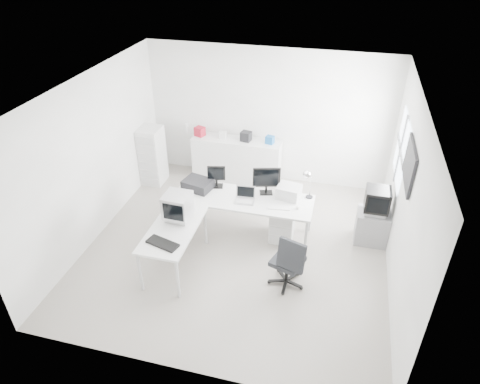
% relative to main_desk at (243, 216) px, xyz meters
% --- Properties ---
extents(floor, '(5.00, 5.00, 0.01)m').
position_rel_main_desk_xyz_m(floor, '(-0.00, -0.41, -0.38)').
color(floor, '#B7B0A4').
rests_on(floor, ground).
extents(ceiling, '(5.00, 5.00, 0.01)m').
position_rel_main_desk_xyz_m(ceiling, '(-0.00, -0.41, 2.42)').
color(ceiling, white).
rests_on(ceiling, back_wall).
extents(back_wall, '(5.00, 0.02, 2.80)m').
position_rel_main_desk_xyz_m(back_wall, '(-0.00, 2.09, 1.02)').
color(back_wall, white).
rests_on(back_wall, floor).
extents(left_wall, '(0.02, 5.00, 2.80)m').
position_rel_main_desk_xyz_m(left_wall, '(-2.50, -0.41, 1.02)').
color(left_wall, white).
rests_on(left_wall, floor).
extents(right_wall, '(0.02, 5.00, 2.80)m').
position_rel_main_desk_xyz_m(right_wall, '(2.50, -0.41, 1.02)').
color(right_wall, white).
rests_on(right_wall, floor).
extents(window, '(0.02, 1.20, 1.10)m').
position_rel_main_desk_xyz_m(window, '(2.48, 0.79, 1.23)').
color(window, white).
rests_on(window, right_wall).
extents(wall_picture, '(0.04, 0.90, 0.60)m').
position_rel_main_desk_xyz_m(wall_picture, '(2.47, -0.31, 1.52)').
color(wall_picture, black).
rests_on(wall_picture, right_wall).
extents(main_desk, '(2.40, 0.80, 0.75)m').
position_rel_main_desk_xyz_m(main_desk, '(0.00, 0.00, 0.00)').
color(main_desk, silver).
rests_on(main_desk, floor).
extents(side_desk, '(0.70, 1.40, 0.75)m').
position_rel_main_desk_xyz_m(side_desk, '(-0.85, -1.10, 0.00)').
color(side_desk, silver).
rests_on(side_desk, floor).
extents(drawer_pedestal, '(0.40, 0.50, 0.60)m').
position_rel_main_desk_xyz_m(drawer_pedestal, '(0.70, 0.05, -0.08)').
color(drawer_pedestal, silver).
rests_on(drawer_pedestal, floor).
extents(inkjet_printer, '(0.56, 0.48, 0.17)m').
position_rel_main_desk_xyz_m(inkjet_printer, '(-0.85, 0.10, 0.46)').
color(inkjet_printer, black).
rests_on(inkjet_printer, main_desk).
extents(lcd_monitor_small, '(0.35, 0.25, 0.40)m').
position_rel_main_desk_xyz_m(lcd_monitor_small, '(-0.55, 0.25, 0.57)').
color(lcd_monitor_small, black).
rests_on(lcd_monitor_small, main_desk).
extents(lcd_monitor_large, '(0.51, 0.31, 0.49)m').
position_rel_main_desk_xyz_m(lcd_monitor_large, '(0.35, 0.25, 0.62)').
color(lcd_monitor_large, black).
rests_on(lcd_monitor_large, main_desk).
extents(laptop, '(0.32, 0.33, 0.20)m').
position_rel_main_desk_xyz_m(laptop, '(0.05, -0.10, 0.47)').
color(laptop, '#B7B7BA').
rests_on(laptop, main_desk).
extents(white_keyboard, '(0.38, 0.16, 0.02)m').
position_rel_main_desk_xyz_m(white_keyboard, '(0.65, -0.15, 0.38)').
color(white_keyboard, silver).
rests_on(white_keyboard, main_desk).
extents(white_mouse, '(0.06, 0.06, 0.06)m').
position_rel_main_desk_xyz_m(white_mouse, '(0.95, -0.10, 0.41)').
color(white_mouse, silver).
rests_on(white_mouse, main_desk).
extents(laser_printer, '(0.43, 0.39, 0.22)m').
position_rel_main_desk_xyz_m(laser_printer, '(0.75, 0.22, 0.49)').
color(laser_printer, '#B8B8B8').
rests_on(laser_printer, main_desk).
extents(desk_lamp, '(0.18, 0.18, 0.52)m').
position_rel_main_desk_xyz_m(desk_lamp, '(1.10, 0.30, 0.63)').
color(desk_lamp, silver).
rests_on(desk_lamp, main_desk).
extents(crt_monitor, '(0.38, 0.38, 0.43)m').
position_rel_main_desk_xyz_m(crt_monitor, '(-0.85, -0.85, 0.59)').
color(crt_monitor, '#B7B7BA').
rests_on(crt_monitor, side_desk).
extents(black_keyboard, '(0.53, 0.33, 0.03)m').
position_rel_main_desk_xyz_m(black_keyboard, '(-0.85, -1.50, 0.39)').
color(black_keyboard, black).
rests_on(black_keyboard, side_desk).
extents(office_chair, '(0.72, 0.72, 0.98)m').
position_rel_main_desk_xyz_m(office_chair, '(0.96, -1.07, 0.12)').
color(office_chair, '#232427').
rests_on(office_chair, floor).
extents(tv_cabinet, '(0.55, 0.45, 0.60)m').
position_rel_main_desk_xyz_m(tv_cabinet, '(2.22, 0.34, -0.08)').
color(tv_cabinet, gray).
rests_on(tv_cabinet, floor).
extents(crt_tv, '(0.50, 0.48, 0.45)m').
position_rel_main_desk_xyz_m(crt_tv, '(2.22, 0.34, 0.45)').
color(crt_tv, black).
rests_on(crt_tv, tv_cabinet).
extents(sideboard, '(1.87, 0.47, 0.94)m').
position_rel_main_desk_xyz_m(sideboard, '(-0.60, 1.83, 0.09)').
color(sideboard, silver).
rests_on(sideboard, floor).
extents(clutter_box_a, '(0.24, 0.22, 0.19)m').
position_rel_main_desk_xyz_m(clutter_box_a, '(-1.40, 1.83, 0.66)').
color(clutter_box_a, maroon).
rests_on(clutter_box_a, sideboard).
extents(clutter_box_b, '(0.14, 0.12, 0.14)m').
position_rel_main_desk_xyz_m(clutter_box_b, '(-0.90, 1.83, 0.63)').
color(clutter_box_b, silver).
rests_on(clutter_box_b, sideboard).
extents(clutter_box_c, '(0.23, 0.22, 0.20)m').
position_rel_main_desk_xyz_m(clutter_box_c, '(-0.40, 1.83, 0.66)').
color(clutter_box_c, black).
rests_on(clutter_box_c, sideboard).
extents(clutter_box_d, '(0.18, 0.17, 0.16)m').
position_rel_main_desk_xyz_m(clutter_box_d, '(0.10, 1.83, 0.64)').
color(clutter_box_d, '#16599E').
rests_on(clutter_box_d, sideboard).
extents(clutter_bottle, '(0.07, 0.07, 0.22)m').
position_rel_main_desk_xyz_m(clutter_bottle, '(-1.70, 1.87, 0.67)').
color(clutter_bottle, silver).
rests_on(clutter_bottle, sideboard).
extents(filing_cabinet, '(0.43, 0.51, 1.23)m').
position_rel_main_desk_xyz_m(filing_cabinet, '(-2.28, 1.30, 0.24)').
color(filing_cabinet, silver).
rests_on(filing_cabinet, floor).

